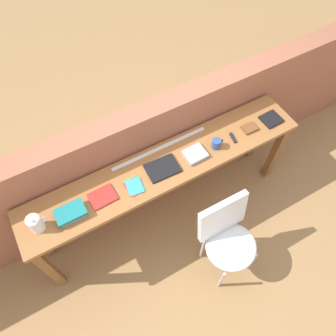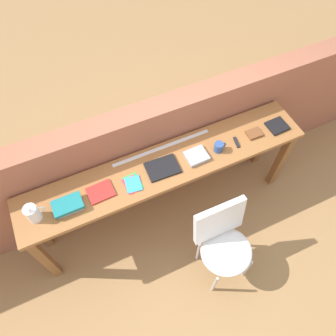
{
  "view_description": "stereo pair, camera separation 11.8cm",
  "coord_description": "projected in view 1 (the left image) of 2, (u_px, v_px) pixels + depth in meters",
  "views": [
    {
      "loc": [
        -0.7,
        -0.99,
        3.15
      ],
      "look_at": [
        0.0,
        0.25,
        0.9
      ],
      "focal_mm": 35.0,
      "sensor_mm": 36.0,
      "label": 1
    },
    {
      "loc": [
        -0.6,
        -1.05,
        3.15
      ],
      "look_at": [
        0.0,
        0.25,
        0.9
      ],
      "focal_mm": 35.0,
      "sensor_mm": 36.0,
      "label": 2
    }
  ],
  "objects": [
    {
      "name": "book_open_centre",
      "position": [
        162.0,
        168.0,
        2.67
      ],
      "size": [
        0.27,
        0.21,
        0.02
      ],
      "primitive_type": "cube",
      "rotation": [
        0.0,
        0.0,
        -0.05
      ],
      "color": "black",
      "rests_on": "sideboard"
    },
    {
      "name": "book_stack_leftmost",
      "position": [
        71.0,
        213.0,
        2.43
      ],
      "size": [
        0.23,
        0.15,
        0.06
      ],
      "color": "#9E9EA3",
      "rests_on": "sideboard"
    },
    {
      "name": "magazine_cycling",
      "position": [
        103.0,
        197.0,
        2.53
      ],
      "size": [
        0.21,
        0.17,
        0.02
      ],
      "primitive_type": "cube",
      "rotation": [
        0.0,
        0.0,
        0.04
      ],
      "color": "red",
      "rests_on": "sideboard"
    },
    {
      "name": "mug",
      "position": [
        216.0,
        144.0,
        2.76
      ],
      "size": [
        0.11,
        0.08,
        0.09
      ],
      "color": "#2D4C8C",
      "rests_on": "sideboard"
    },
    {
      "name": "pamphlet_pile_colourful",
      "position": [
        134.0,
        186.0,
        2.59
      ],
      "size": [
        0.14,
        0.18,
        0.01
      ],
      "color": "green",
      "rests_on": "sideboard"
    },
    {
      "name": "sideboard",
      "position": [
        165.0,
        174.0,
        2.82
      ],
      "size": [
        2.5,
        0.44,
        0.88
      ],
      "color": "#996033",
      "rests_on": "ground"
    },
    {
      "name": "leather_journal_brown",
      "position": [
        249.0,
        128.0,
        2.9
      ],
      "size": [
        0.13,
        0.1,
        0.02
      ],
      "primitive_type": "cube",
      "rotation": [
        0.0,
        0.0,
        -0.03
      ],
      "color": "brown",
      "rests_on": "sideboard"
    },
    {
      "name": "brick_wall_back",
      "position": [
        148.0,
        154.0,
        3.09
      ],
      "size": [
        6.0,
        0.2,
        1.22
      ],
      "primitive_type": "cube",
      "color": "#9E5B42",
      "rests_on": "ground"
    },
    {
      "name": "book_repair_rightmost",
      "position": [
        271.0,
        119.0,
        2.95
      ],
      "size": [
        0.18,
        0.16,
        0.02
      ],
      "primitive_type": "cube",
      "rotation": [
        0.0,
        0.0,
        0.03
      ],
      "color": "black",
      "rests_on": "sideboard"
    },
    {
      "name": "chair_white_moulded",
      "position": [
        228.0,
        236.0,
        2.74
      ],
      "size": [
        0.44,
        0.46,
        0.89
      ],
      "color": "white",
      "rests_on": "ground"
    },
    {
      "name": "ground_plane",
      "position": [
        180.0,
        234.0,
        3.3
      ],
      "size": [
        40.0,
        40.0,
        0.0
      ],
      "primitive_type": "plane",
      "color": "#9E7547"
    },
    {
      "name": "pitcher_white",
      "position": [
        36.0,
        223.0,
        2.34
      ],
      "size": [
        0.14,
        0.1,
        0.18
      ],
      "color": "white",
      "rests_on": "sideboard"
    },
    {
      "name": "ruler_metal_back_edge",
      "position": [
        160.0,
        148.0,
        2.79
      ],
      "size": [
        0.89,
        0.03,
        0.0
      ],
      "primitive_type": "cube",
      "color": "silver",
      "rests_on": "sideboard"
    },
    {
      "name": "multitool_folded",
      "position": [
        233.0,
        138.0,
        2.84
      ],
      "size": [
        0.05,
        0.11,
        0.02
      ],
      "primitive_type": "cube",
      "rotation": [
        0.0,
        0.0,
        -0.2
      ],
      "color": "black",
      "rests_on": "sideboard"
    },
    {
      "name": "book_grey_hardcover",
      "position": [
        195.0,
        154.0,
        2.74
      ],
      "size": [
        0.18,
        0.16,
        0.04
      ],
      "primitive_type": "cube",
      "rotation": [
        0.0,
        0.0,
        0.02
      ],
      "color": "#9E9EA3",
      "rests_on": "sideboard"
    }
  ]
}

